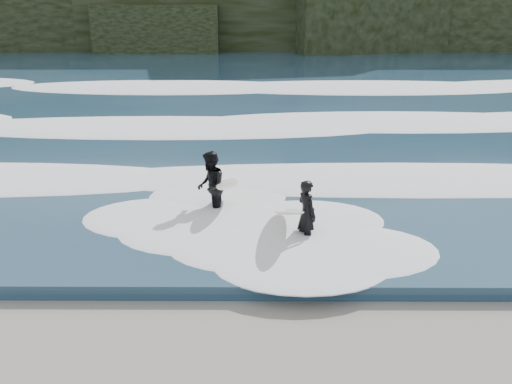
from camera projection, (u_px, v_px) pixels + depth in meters
sea at (255, 77)px, 34.81m from camera, size 90.00×52.00×0.30m
foam_near at (251, 177)px, 15.93m from camera, size 60.00×3.20×0.20m
foam_mid at (253, 121)px, 22.50m from camera, size 60.00×4.00×0.24m
foam_far at (255, 83)px, 30.95m from camera, size 60.00×4.80×0.30m
surfer_left at (301, 213)px, 12.39m from camera, size 1.11×2.18×1.55m
surfer_right at (212, 186)px, 13.80m from camera, size 1.09×1.88×1.73m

